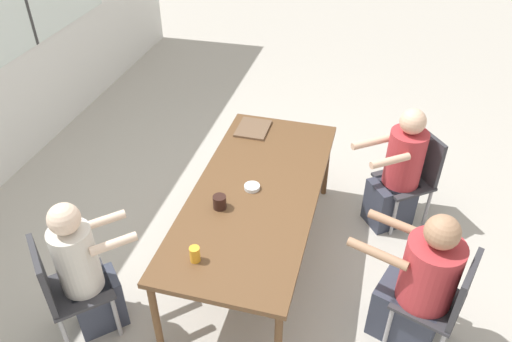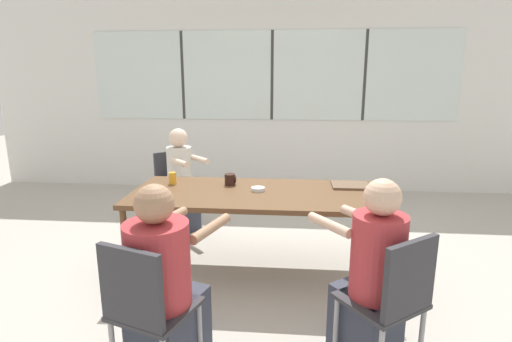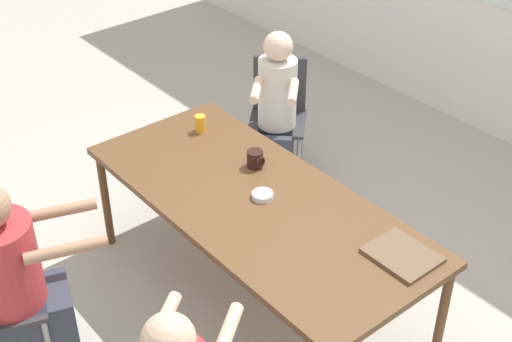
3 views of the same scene
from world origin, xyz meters
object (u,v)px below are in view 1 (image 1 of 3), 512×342
Objects in this scene: person_man_blue_shirt at (419,287)px; person_woman_green_shirt at (398,174)px; bowl_white_shallow at (252,187)px; person_man_teal_shirt at (86,274)px; coffee_mug at (220,202)px; chair_for_man_teal_shirt at (62,285)px; juice_glass at (195,254)px; chair_for_woman_green_shirt at (414,171)px; chair_for_man_blue_shirt at (445,298)px.

person_woman_green_shirt is at bearing 27.62° from person_man_blue_shirt.
bowl_white_shallow is (-0.75, 1.07, 0.23)m from person_woman_green_shirt.
person_man_teal_shirt is 1.01m from coffee_mug.
coffee_mug is (0.65, -0.73, 0.25)m from person_man_teal_shirt.
chair_for_man_teal_shirt is 7.87× the size of juice_glass.
chair_for_woman_green_shirt is at bearing -39.62° from juice_glass.
coffee_mug is 0.52m from juice_glass.
chair_for_man_blue_shirt is 0.17m from person_man_blue_shirt.
person_man_teal_shirt is 9.62× the size of bowl_white_shallow.
chair_for_man_teal_shirt is at bearing 93.78° from chair_for_woman_green_shirt.
person_man_blue_shirt is at bearing 151.91° from person_woman_green_shirt.
person_woman_green_shirt is 11.12× the size of coffee_mug.
chair_for_man_teal_shirt is (-1.88, 2.21, 0.00)m from chair_for_woman_green_shirt.
coffee_mug is 0.87× the size of bowl_white_shallow.
person_woman_green_shirt is 1.00× the size of person_man_teal_shirt.
chair_for_woman_green_shirt is 2.14m from juice_glass.
chair_for_man_blue_shirt is at bearing -98.26° from coffee_mug.
juice_glass is at bearing 61.75° from chair_for_man_teal_shirt.
person_man_teal_shirt is at bearing 90.00° from chair_for_man_teal_shirt.
chair_for_woman_green_shirt is 1.78m from coffee_mug.
juice_glass is (-0.29, 1.56, 0.27)m from chair_for_man_blue_shirt.
person_woman_green_shirt is (1.78, -2.08, 0.01)m from chair_for_man_teal_shirt.
chair_for_man_teal_shirt reaches higher than bowl_white_shallow.
person_woman_green_shirt reaches higher than person_man_blue_shirt.
chair_for_woman_green_shirt is at bearing 86.00° from person_man_teal_shirt.
person_man_blue_shirt is at bearing 58.50° from person_man_teal_shirt.
chair_for_woman_green_shirt is 0.75× the size of person_woman_green_shirt.
chair_for_woman_green_shirt is 2.74m from person_man_teal_shirt.
person_man_teal_shirt is 1.29m from bowl_white_shallow.
person_woman_green_shirt reaches higher than chair_for_woman_green_shirt.
chair_for_man_blue_shirt is 0.76× the size of person_man_blue_shirt.
chair_for_man_blue_shirt is 1.51m from bowl_white_shallow.
chair_for_man_teal_shirt is at bearing 94.00° from person_woman_green_shirt.
chair_for_man_teal_shirt is at bearing 105.92° from juice_glass.
person_man_teal_shirt is at bearing 131.86° from coffee_mug.
chair_for_woman_green_shirt is at bearing -90.00° from person_woman_green_shirt.
person_woman_green_shirt is at bearing -38.47° from juice_glass.
bowl_white_shallow is at bearing 91.49° from person_man_teal_shirt.
juice_glass is at bearing 168.90° from bowl_white_shallow.
coffee_mug is 0.94× the size of juice_glass.
chair_for_woman_green_shirt is 1.00× the size of chair_for_man_teal_shirt.
person_man_teal_shirt is at bearing 93.55° from chair_for_woman_green_shirt.
chair_for_woman_green_shirt is 1.49m from bowl_white_shallow.
juice_glass is (0.24, -0.85, 0.27)m from chair_for_man_teal_shirt.
juice_glass is at bearing 103.76° from chair_for_woman_green_shirt.
bowl_white_shallow is (-0.85, 1.20, 0.24)m from chair_for_woman_green_shirt.
person_man_blue_shirt reaches higher than chair_for_man_blue_shirt.
person_man_blue_shirt is (-1.29, -0.05, -0.01)m from chair_for_woman_green_shirt.
chair_for_man_teal_shirt is 8.35× the size of coffee_mug.
chair_for_woman_green_shirt is 1.29m from person_man_blue_shirt.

